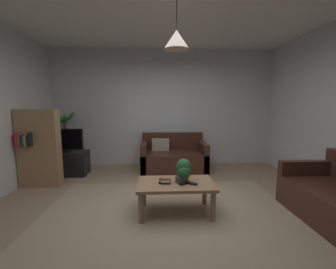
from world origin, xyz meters
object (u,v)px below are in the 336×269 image
(couch_under_window, at_px, (173,158))
(remote_on_table_1, at_px, (191,183))
(book_on_table_0, at_px, (165,182))
(remote_on_table_0, at_px, (184,183))
(bookshelf_corner, at_px, (39,148))
(pendant_lamp, at_px, (177,40))
(coffee_table, at_px, (176,187))
(potted_plant_on_table, at_px, (184,170))
(book_on_table_1, at_px, (165,181))
(tv_stand, at_px, (66,163))
(tv, at_px, (64,140))
(potted_palm_corner, at_px, (65,140))
(book_on_table_2, at_px, (165,179))

(couch_under_window, height_order, remote_on_table_1, couch_under_window)
(book_on_table_0, relative_size, remote_on_table_0, 0.87)
(bookshelf_corner, relative_size, pendant_lamp, 2.20)
(coffee_table, bearing_deg, bookshelf_corner, 154.54)
(pendant_lamp, bearing_deg, potted_plant_on_table, 7.52)
(book_on_table_1, bearing_deg, coffee_table, 14.47)
(book_on_table_0, height_order, book_on_table_1, book_on_table_1)
(remote_on_table_0, bearing_deg, tv_stand, 12.96)
(couch_under_window, height_order, pendant_lamp, pendant_lamp)
(couch_under_window, bearing_deg, tv_stand, -173.70)
(potted_plant_on_table, bearing_deg, remote_on_table_1, -45.62)
(remote_on_table_0, xyz_separation_m, potted_plant_on_table, (-0.00, 0.08, 0.15))
(tv, relative_size, potted_palm_corner, 0.53)
(coffee_table, relative_size, book_on_table_2, 6.73)
(bookshelf_corner, height_order, pendant_lamp, pendant_lamp)
(book_on_table_1, distance_m, pendant_lamp, 1.81)
(book_on_table_2, relative_size, remote_on_table_0, 0.96)
(tv_stand, bearing_deg, potted_plant_on_table, -37.31)
(couch_under_window, height_order, tv, tv)
(book_on_table_1, relative_size, pendant_lamp, 0.19)
(tv_stand, relative_size, potted_palm_corner, 0.61)
(book_on_table_0, height_order, potted_plant_on_table, potted_plant_on_table)
(potted_palm_corner, relative_size, bookshelf_corner, 1.05)
(book_on_table_0, distance_m, potted_plant_on_table, 0.30)
(tv, bearing_deg, book_on_table_0, -40.80)
(book_on_table_2, height_order, pendant_lamp, pendant_lamp)
(bookshelf_corner, bearing_deg, couch_under_window, 19.59)
(tv, distance_m, pendant_lamp, 3.19)
(remote_on_table_0, height_order, remote_on_table_1, same)
(couch_under_window, relative_size, pendant_lamp, 2.28)
(remote_on_table_1, bearing_deg, tv_stand, 82.74)
(tv_stand, bearing_deg, couch_under_window, 6.30)
(remote_on_table_0, relative_size, tv, 0.21)
(potted_plant_on_table, xyz_separation_m, tv, (-2.30, 1.73, 0.15))
(book_on_table_0, relative_size, book_on_table_2, 0.91)
(remote_on_table_0, height_order, bookshelf_corner, bookshelf_corner)
(pendant_lamp, bearing_deg, book_on_table_0, -172.32)
(potted_palm_corner, bearing_deg, book_on_table_1, -45.95)
(tv_stand, height_order, pendant_lamp, pendant_lamp)
(coffee_table, xyz_separation_m, potted_plant_on_table, (0.10, 0.01, 0.23))
(book_on_table_2, relative_size, tv, 0.20)
(remote_on_table_1, relative_size, pendant_lamp, 0.25)
(coffee_table, bearing_deg, pendant_lamp, 0.00)
(potted_palm_corner, bearing_deg, potted_plant_on_table, -42.32)
(remote_on_table_1, xyz_separation_m, potted_plant_on_table, (-0.09, 0.10, 0.15))
(book_on_table_0, bearing_deg, remote_on_table_0, -10.42)
(book_on_table_0, xyz_separation_m, remote_on_table_0, (0.26, -0.05, -0.00))
(remote_on_table_1, relative_size, tv, 0.21)
(book_on_table_0, bearing_deg, couch_under_window, 82.56)
(book_on_table_1, relative_size, bookshelf_corner, 0.09)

